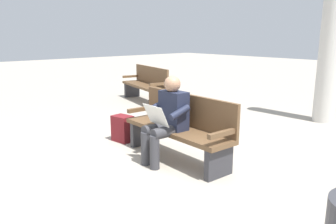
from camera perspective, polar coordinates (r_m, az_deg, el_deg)
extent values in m
plane|color=#A89E8E|center=(4.77, 1.38, -7.95)|extent=(40.00, 40.00, 0.00)
cube|color=brown|center=(4.64, 1.41, -3.10)|extent=(1.82, 0.55, 0.06)
cube|color=brown|center=(4.71, 3.41, 0.34)|extent=(1.80, 0.12, 0.45)
cube|color=brown|center=(4.01, 9.34, -3.62)|extent=(0.08, 0.48, 0.06)
cube|color=brown|center=(5.25, -4.61, 0.48)|extent=(0.08, 0.48, 0.06)
cube|color=#2D2D33|center=(4.17, 8.63, -8.42)|extent=(0.10, 0.43, 0.39)
cube|color=#2D2D33|center=(5.31, -4.23, -3.56)|extent=(0.10, 0.43, 0.39)
cube|color=#1E2338|center=(4.54, 0.93, 0.32)|extent=(0.41, 0.24, 0.52)
sphere|color=#A87A5B|center=(4.46, 0.75, 4.79)|extent=(0.22, 0.22, 0.22)
cylinder|color=#38383D|center=(4.39, -0.34, -3.41)|extent=(0.17, 0.43, 0.15)
cylinder|color=#38383D|center=(4.54, -1.92, -2.85)|extent=(0.17, 0.43, 0.15)
cylinder|color=#38383D|center=(4.36, -2.29, -6.88)|extent=(0.13, 0.13, 0.45)
cylinder|color=#38383D|center=(4.51, -3.82, -6.20)|extent=(0.13, 0.13, 0.45)
cylinder|color=#1E2338|center=(4.29, 1.97, -0.08)|extent=(0.10, 0.32, 0.18)
cylinder|color=#1E2338|center=(4.65, -1.91, 0.96)|extent=(0.10, 0.32, 0.18)
cube|color=silver|center=(4.36, -2.09, -0.56)|extent=(0.41, 0.15, 0.27)
cube|color=maroon|center=(5.52, -7.72, -2.79)|extent=(0.35, 0.28, 0.43)
cube|color=maroon|center=(5.63, -6.70, -3.14)|extent=(0.23, 0.07, 0.19)
cube|color=brown|center=(8.71, -4.12, 4.49)|extent=(1.86, 0.86, 0.06)
cube|color=brown|center=(8.76, -2.87, 6.25)|extent=(1.77, 0.44, 0.45)
cube|color=brown|center=(7.93, -1.55, 4.77)|extent=(0.16, 0.48, 0.06)
cube|color=brown|center=(9.46, -6.32, 6.04)|extent=(0.16, 0.48, 0.06)
cube|color=#2D2D33|center=(8.03, -1.69, 2.17)|extent=(0.17, 0.44, 0.39)
cube|color=#2D2D33|center=(9.46, -6.15, 3.76)|extent=(0.17, 0.44, 0.39)
cylinder|color=beige|center=(7.27, 25.94, 10.71)|extent=(0.40, 0.40, 3.15)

